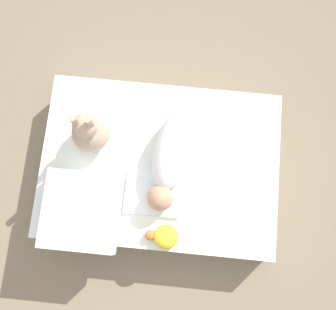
{
  "coord_description": "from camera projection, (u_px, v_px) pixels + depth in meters",
  "views": [
    {
      "loc": [
        -0.07,
        0.33,
        2.0
      ],
      "look_at": [
        -0.03,
        -0.04,
        0.25
      ],
      "focal_mm": 42.0,
      "sensor_mm": 36.0,
      "label": 1
    }
  ],
  "objects": [
    {
      "name": "bed_mattress",
      "position": [
        160.0,
        168.0,
        1.93
      ],
      "size": [
        1.11,
        0.78,
        0.2
      ],
      "color": "white",
      "rests_on": "ground_plane"
    },
    {
      "name": "pillow",
      "position": [
        82.0,
        211.0,
        1.73
      ],
      "size": [
        0.33,
        0.34,
        0.12
      ],
      "color": "white",
      "rests_on": "bed_mattress"
    },
    {
      "name": "swaddled_baby",
      "position": [
        175.0,
        152.0,
        1.75
      ],
      "size": [
        0.27,
        0.52,
        0.18
      ],
      "rotation": [
        0.0,
        0.0,
        1.36
      ],
      "color": "white",
      "rests_on": "bed_mattress"
    },
    {
      "name": "turtle_plush",
      "position": [
        164.0,
        237.0,
        1.73
      ],
      "size": [
        0.15,
        0.11,
        0.07
      ],
      "color": "yellow",
      "rests_on": "bed_mattress"
    },
    {
      "name": "bunny_plush",
      "position": [
        89.0,
        131.0,
        1.74
      ],
      "size": [
        0.17,
        0.17,
        0.31
      ],
      "color": "tan",
      "rests_on": "bed_mattress"
    },
    {
      "name": "burp_cloth",
      "position": [
        153.0,
        193.0,
        1.79
      ],
      "size": [
        0.25,
        0.2,
        0.02
      ],
      "color": "white",
      "rests_on": "bed_mattress"
    },
    {
      "name": "ground_plane",
      "position": [
        161.0,
        171.0,
        2.03
      ],
      "size": [
        12.0,
        12.0,
        0.0
      ],
      "primitive_type": "plane",
      "color": "#7A6B56"
    }
  ]
}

